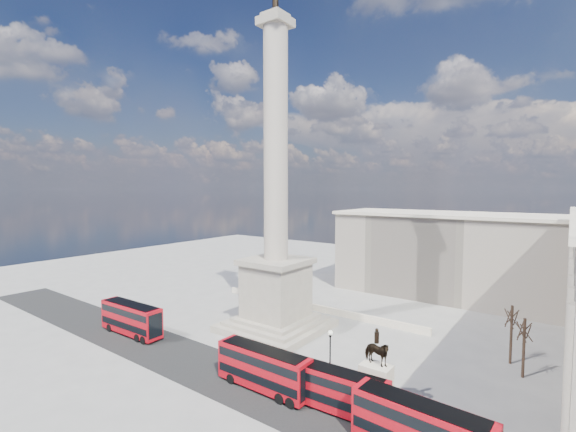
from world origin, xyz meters
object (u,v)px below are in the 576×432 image
(nelsons_column, at_px, (276,245))
(red_bus_c, at_px, (337,390))
(red_bus_a, at_px, (132,318))
(red_bus_b, at_px, (264,368))
(pedestrian_crossing, at_px, (301,363))
(red_bus_d, at_px, (421,430))
(victorian_lamp, at_px, (330,353))
(equestrian_statue, at_px, (376,379))
(pedestrian_walking, at_px, (380,404))

(nelsons_column, bearing_deg, red_bus_c, -37.16)
(red_bus_a, distance_m, red_bus_b, 25.58)
(red_bus_c, distance_m, pedestrian_crossing, 9.11)
(red_bus_d, bearing_deg, red_bus_a, -178.06)
(red_bus_c, bearing_deg, nelsons_column, 140.44)
(red_bus_a, xyz_separation_m, red_bus_d, (42.30, -1.11, -0.07))
(red_bus_b, height_order, red_bus_c, red_bus_b)
(red_bus_c, bearing_deg, victorian_lamp, 125.51)
(red_bus_b, xyz_separation_m, red_bus_c, (8.26, 1.04, -0.21))
(nelsons_column, xyz_separation_m, victorian_lamp, (15.18, -9.86, -9.34))
(equestrian_statue, bearing_deg, red_bus_a, -173.84)
(pedestrian_walking, bearing_deg, nelsons_column, 133.40)
(nelsons_column, relative_size, red_bus_b, 4.52)
(red_bus_a, distance_m, victorian_lamp, 31.08)
(red_bus_b, distance_m, equestrian_statue, 11.60)
(nelsons_column, distance_m, pedestrian_walking, 27.34)
(red_bus_a, height_order, red_bus_b, red_bus_a)
(red_bus_c, height_order, red_bus_d, red_bus_d)
(red_bus_b, relative_size, red_bus_c, 1.09)
(red_bus_a, height_order, red_bus_c, red_bus_a)
(pedestrian_crossing, bearing_deg, red_bus_a, 95.27)
(nelsons_column, distance_m, red_bus_b, 20.86)
(nelsons_column, bearing_deg, red_bus_a, -137.07)
(victorian_lamp, distance_m, pedestrian_crossing, 5.27)
(red_bus_c, bearing_deg, red_bus_a, 178.57)
(pedestrian_crossing, bearing_deg, equestrian_statue, -105.67)
(nelsons_column, relative_size, equestrian_statue, 6.44)
(red_bus_b, height_order, pedestrian_walking, red_bus_b)
(nelsons_column, xyz_separation_m, red_bus_b, (10.04, -14.91, -10.57))
(red_bus_b, height_order, equestrian_statue, equestrian_statue)
(red_bus_d, relative_size, pedestrian_crossing, 6.29)
(red_bus_c, height_order, pedestrian_crossing, red_bus_c)
(red_bus_d, bearing_deg, pedestrian_walking, 145.11)
(red_bus_d, height_order, equestrian_statue, equestrian_statue)
(red_bus_b, bearing_deg, red_bus_c, 7.22)
(red_bus_a, height_order, pedestrian_walking, red_bus_a)
(nelsons_column, bearing_deg, pedestrian_crossing, -39.72)
(red_bus_b, distance_m, red_bus_d, 16.74)
(equestrian_statue, distance_m, pedestrian_crossing, 10.31)
(red_bus_b, distance_m, red_bus_c, 8.33)
(victorian_lamp, xyz_separation_m, equestrian_statue, (5.60, -0.67, -0.92))
(nelsons_column, distance_m, pedestrian_crossing, 18.44)
(red_bus_c, distance_m, victorian_lamp, 5.28)
(red_bus_b, height_order, red_bus_d, red_bus_d)
(red_bus_b, bearing_deg, pedestrian_walking, 16.43)
(red_bus_c, xyz_separation_m, equestrian_statue, (2.48, 3.34, 0.53))
(nelsons_column, distance_m, equestrian_statue, 25.45)
(red_bus_a, bearing_deg, red_bus_b, -2.73)
(pedestrian_walking, bearing_deg, victorian_lamp, 147.16)
(nelsons_column, xyz_separation_m, red_bus_a, (-15.53, -14.45, -10.50))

